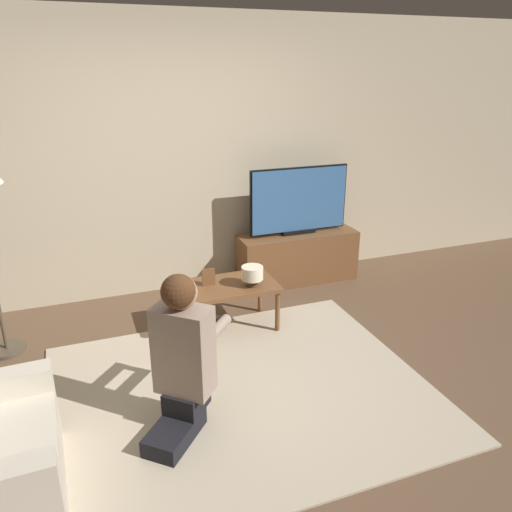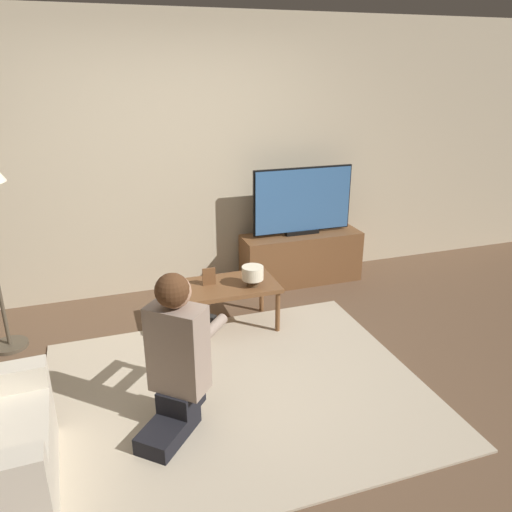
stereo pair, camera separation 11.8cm
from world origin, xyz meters
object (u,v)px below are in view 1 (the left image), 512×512
table_lamp (252,274)px  person_kneeling (183,353)px  coffee_table (229,290)px  tv (299,201)px

table_lamp → person_kneeling: bearing=-128.7°
coffee_table → table_lamp: bearing=-28.4°
person_kneeling → table_lamp: person_kneeling is taller
coffee_table → person_kneeling: (-0.64, -1.10, 0.17)m
coffee_table → table_lamp: size_ratio=4.42×
table_lamp → tv: bearing=45.9°
coffee_table → table_lamp: 0.25m
coffee_table → table_lamp: (0.17, -0.09, 0.15)m
tv → table_lamp: (-0.80, -0.82, -0.35)m
tv → coffee_table: bearing=-143.1°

